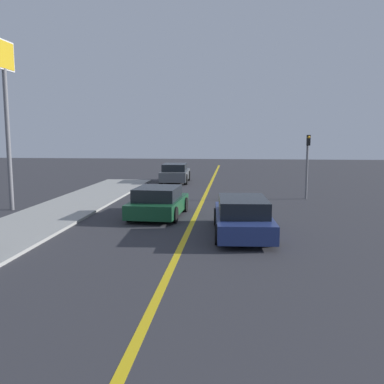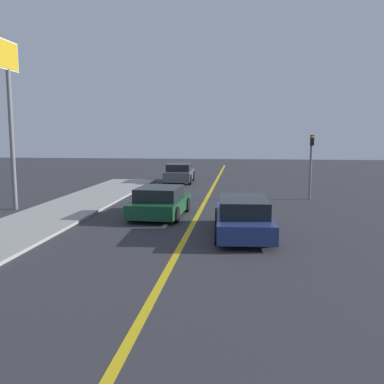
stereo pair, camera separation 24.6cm
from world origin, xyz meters
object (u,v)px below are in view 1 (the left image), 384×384
car_ahead_center (158,202)px  traffic_light (307,159)px  car_near_right_lane (243,217)px  roadside_sign (5,88)px  car_far_distant (175,173)px

car_ahead_center → traffic_light: (6.93, 5.53, 1.51)m
car_near_right_lane → car_ahead_center: size_ratio=1.18×
traffic_light → car_near_right_lane: bearing=-112.6°
roadside_sign → car_near_right_lane: bearing=-20.4°
traffic_light → roadside_sign: roadside_sign is taller
car_far_distant → roadside_sign: bearing=-118.7°
car_ahead_center → car_near_right_lane: bearing=-37.3°
traffic_light → car_ahead_center: bearing=-141.4°
car_ahead_center → traffic_light: traffic_light is taller
car_near_right_lane → roadside_sign: (-10.30, 3.82, 4.79)m
car_near_right_lane → car_far_distant: size_ratio=1.10×
car_near_right_lane → car_ahead_center: bearing=136.4°
car_near_right_lane → traffic_light: bearing=64.2°
car_near_right_lane → car_ahead_center: 4.49m
roadside_sign → car_far_distant: bearing=63.3°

